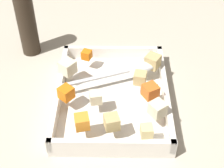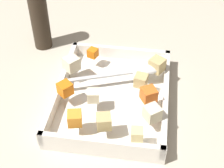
# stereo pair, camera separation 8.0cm
# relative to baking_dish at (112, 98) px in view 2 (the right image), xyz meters

# --- Properties ---
(ground_plane) EXTENTS (4.00, 4.00, 0.00)m
(ground_plane) POSITION_rel_baking_dish_xyz_m (-0.01, -0.00, -0.01)
(ground_plane) COLOR #BCB29E
(baking_dish) EXTENTS (0.33, 0.26, 0.05)m
(baking_dish) POSITION_rel_baking_dish_xyz_m (0.00, 0.00, 0.00)
(baking_dish) COLOR white
(baking_dish) RESTS_ON ground_plane
(carrot_chunk_front_center) EXTENTS (0.04, 0.04, 0.03)m
(carrot_chunk_front_center) POSITION_rel_baking_dish_xyz_m (-0.04, 0.10, 0.05)
(carrot_chunk_front_center) COLOR orange
(carrot_chunk_front_center) RESTS_ON baking_dish
(carrot_chunk_mid_right) EXTENTS (0.03, 0.03, 0.02)m
(carrot_chunk_mid_right) POSITION_rel_baking_dish_xyz_m (0.11, 0.07, 0.05)
(carrot_chunk_mid_right) COLOR orange
(carrot_chunk_mid_right) RESTS_ON baking_dish
(carrot_chunk_corner_se) EXTENTS (0.04, 0.04, 0.03)m
(carrot_chunk_corner_se) POSITION_rel_baking_dish_xyz_m (-0.03, -0.09, 0.05)
(carrot_chunk_corner_se) COLOR orange
(carrot_chunk_corner_se) RESTS_ON baking_dish
(carrot_chunk_corner_ne) EXTENTS (0.03, 0.03, 0.03)m
(carrot_chunk_corner_ne) POSITION_rel_baking_dish_xyz_m (-0.12, 0.06, 0.05)
(carrot_chunk_corner_ne) COLOR orange
(carrot_chunk_corner_ne) RESTS_ON baking_dish
(potato_chunk_near_left) EXTENTS (0.05, 0.05, 0.03)m
(potato_chunk_near_left) POSITION_rel_baking_dish_xyz_m (0.05, 0.11, 0.05)
(potato_chunk_near_left) COLOR beige
(potato_chunk_near_left) RESTS_ON baking_dish
(potato_chunk_back_center) EXTENTS (0.03, 0.03, 0.03)m
(potato_chunk_back_center) POSITION_rel_baking_dish_xyz_m (-0.05, 0.04, 0.05)
(potato_chunk_back_center) COLOR beige
(potato_chunk_back_center) RESTS_ON baking_dish
(potato_chunk_far_left) EXTENTS (0.05, 0.05, 0.03)m
(potato_chunk_far_left) POSITION_rel_baking_dish_xyz_m (0.08, -0.10, 0.05)
(potato_chunk_far_left) COLOR tan
(potato_chunk_far_left) RESTS_ON baking_dish
(potato_chunk_near_right) EXTENTS (0.03, 0.03, 0.03)m
(potato_chunk_near_right) POSITION_rel_baking_dish_xyz_m (0.02, -0.07, 0.05)
(potato_chunk_near_right) COLOR tan
(potato_chunk_near_right) RESTS_ON baking_dish
(potato_chunk_far_right) EXTENTS (0.04, 0.04, 0.03)m
(potato_chunk_far_right) POSITION_rel_baking_dish_xyz_m (-0.08, -0.10, 0.05)
(potato_chunk_far_right) COLOR beige
(potato_chunk_far_right) RESTS_ON baking_dish
(potato_chunk_center) EXTENTS (0.04, 0.04, 0.03)m
(potato_chunk_center) POSITION_rel_baking_dish_xyz_m (-0.12, -0.00, 0.05)
(potato_chunk_center) COLOR tan
(potato_chunk_center) RESTS_ON baking_dish
(potato_chunk_heap_top) EXTENTS (0.03, 0.03, 0.02)m
(potato_chunk_heap_top) POSITION_rel_baking_dish_xyz_m (-0.14, -0.07, 0.05)
(potato_chunk_heap_top) COLOR #E0CC89
(potato_chunk_heap_top) RESTS_ON baking_dish
(serving_spoon) EXTENTS (0.11, 0.24, 0.02)m
(serving_spoon) POSITION_rel_baking_dish_xyz_m (0.07, -0.06, 0.04)
(serving_spoon) COLOR silver
(serving_spoon) RESTS_ON baking_dish
(pepper_mill) EXTENTS (0.05, 0.05, 0.21)m
(pepper_mill) POSITION_rel_baking_dish_xyz_m (0.20, 0.23, 0.08)
(pepper_mill) COLOR #2D2319
(pepper_mill) RESTS_ON ground_plane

